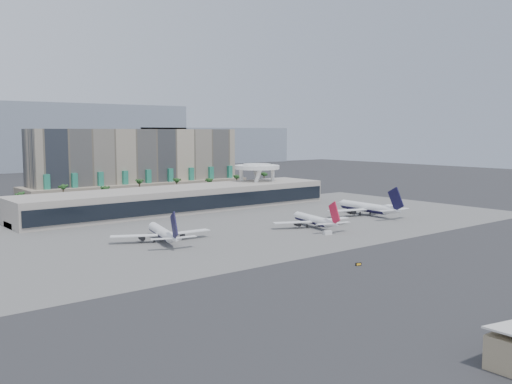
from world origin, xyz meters
TOP-DOWN VIEW (x-y plane):
  - ground at (0.00, 0.00)m, footprint 900.00×900.00m
  - apron_pad at (0.00, 55.00)m, footprint 260.00×130.00m
  - mountain_ridge at (27.88, 470.00)m, footprint 680.00×60.00m
  - hotel at (10.00, 174.41)m, footprint 140.00×30.00m
  - terminal at (0.00, 109.84)m, footprint 170.00×32.50m
  - saucer_structure at (55.00, 116.00)m, footprint 26.00×26.00m
  - palm_row at (7.00, 145.00)m, footprint 157.80×2.80m
  - airliner_left at (-48.82, 43.44)m, footprint 36.74×38.10m
  - airliner_centre at (16.96, 30.74)m, footprint 35.57×36.94m
  - airliner_right at (61.98, 39.97)m, footprint 43.04×44.46m
  - service_vehicle_a at (-44.21, 41.93)m, footprint 5.02×3.31m
  - service_vehicle_b at (8.98, 14.83)m, footprint 3.50×2.74m
  - taxiway_sign at (-21.59, -27.44)m, footprint 2.01×0.89m

SIDE VIEW (x-z plane):
  - ground at x=0.00m, z-range 0.00..0.00m
  - apron_pad at x=0.00m, z-range 0.00..0.06m
  - taxiway_sign at x=-21.59m, z-range 0.00..0.91m
  - service_vehicle_b at x=8.98m, z-range 0.00..1.58m
  - service_vehicle_a at x=-44.21m, z-range 0.00..2.25m
  - airliner_centre at x=16.96m, z-range -3.21..9.75m
  - airliner_left at x=-48.82m, z-range -3.33..10.11m
  - airliner_right at x=61.98m, z-range -3.80..11.55m
  - terminal at x=0.00m, z-range -0.73..13.77m
  - palm_row at x=7.00m, z-range 3.95..17.05m
  - hotel at x=10.00m, z-range -4.19..37.81m
  - saucer_structure at x=55.00m, z-range 7.51..29.40m
  - mountain_ridge at x=27.88m, z-range -5.11..64.89m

